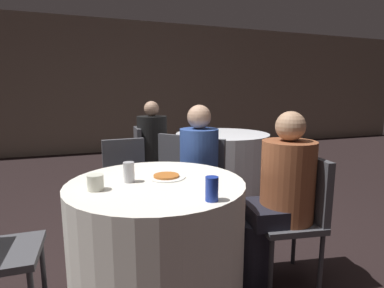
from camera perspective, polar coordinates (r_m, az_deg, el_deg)
name	(u,v)px	position (r m, az deg, el deg)	size (l,w,h in m)	color
ground_plane	(185,276)	(2.31, -1.40, -23.77)	(16.00, 16.00, 0.00)	black
wall_back	(115,87)	(6.76, -14.50, 10.45)	(16.00, 0.06, 2.80)	gray
table_near	(157,239)	(1.97, -6.61, -17.57)	(1.07, 1.07, 0.75)	white
table_far	(222,161)	(4.05, 5.70, -3.22)	(1.23, 1.23, 0.75)	silver
chair_near_east	(299,207)	(2.17, 19.63, -11.29)	(0.46, 0.46, 0.86)	#47474C
chair_near_northeast	(202,177)	(2.74, 1.90, -6.32)	(0.56, 0.56, 0.86)	#47474C
chair_near_north	(126,178)	(2.78, -12.38, -6.33)	(0.43, 0.43, 0.86)	#47474C
chair_far_southwest	(180,166)	(3.14, -2.36, -4.24)	(0.56, 0.56, 0.86)	#47474C
chair_far_west	(145,155)	(3.75, -8.89, -2.08)	(0.42, 0.41, 0.86)	#47474C
person_black_shirt	(157,147)	(3.75, -6.66, -0.63)	(0.52, 0.37, 1.18)	#282828
person_floral_shirt	(277,198)	(2.08, 15.96, -9.91)	(0.51, 0.38, 1.16)	black
person_blue_shirt	(197,173)	(2.58, 0.89, -5.59)	(0.46, 0.48, 1.18)	#282828
pizza_plate_near	(166,176)	(1.91, -4.91, -6.18)	(0.24, 0.24, 0.02)	white
soda_can_silver	(129,172)	(1.84, -11.93, -5.26)	(0.07, 0.07, 0.12)	silver
soda_can_blue	(212,189)	(1.50, 3.80, -8.52)	(0.07, 0.07, 0.12)	#1E38A5
cup_near	(95,183)	(1.74, -17.91, -6.99)	(0.09, 0.09, 0.09)	silver
cup_far	(197,128)	(4.18, 0.87, 3.10)	(0.08, 0.08, 0.10)	silver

